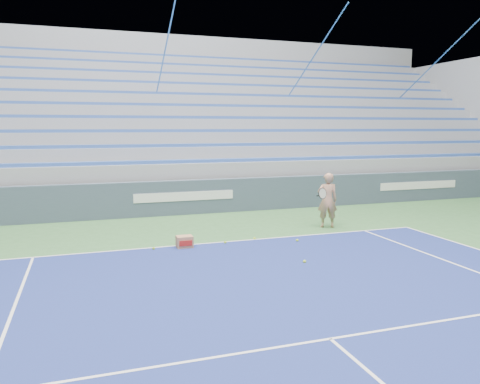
# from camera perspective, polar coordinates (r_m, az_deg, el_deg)

# --- Properties ---
(sponsor_barrier) EXTENTS (30.00, 0.32, 1.10)m
(sponsor_barrier) POSITION_cam_1_polar(r_m,az_deg,el_deg) (15.12, -6.87, -0.64)
(sponsor_barrier) COLOR #3B495A
(sponsor_barrier) RESTS_ON ground
(bleachers) EXTENTS (31.00, 9.15, 7.30)m
(bleachers) POSITION_cam_1_polar(r_m,az_deg,el_deg) (20.59, -10.21, 6.61)
(bleachers) COLOR gray
(bleachers) RESTS_ON ground
(tennis_player) EXTENTS (0.93, 0.87, 1.53)m
(tennis_player) POSITION_cam_1_polar(r_m,az_deg,el_deg) (13.22, 10.60, -0.99)
(tennis_player) COLOR tan
(tennis_player) RESTS_ON ground
(ball_box) EXTENTS (0.38, 0.29, 0.28)m
(ball_box) POSITION_cam_1_polar(r_m,az_deg,el_deg) (11.00, -6.78, -6.06)
(ball_box) COLOR #A77450
(ball_box) RESTS_ON ground
(tennis_ball_0) EXTENTS (0.07, 0.07, 0.07)m
(tennis_ball_0) POSITION_cam_1_polar(r_m,az_deg,el_deg) (11.71, 1.78, -5.67)
(tennis_ball_0) COLOR #A8D02A
(tennis_ball_0) RESTS_ON ground
(tennis_ball_1) EXTENTS (0.07, 0.07, 0.07)m
(tennis_ball_1) POSITION_cam_1_polar(r_m,az_deg,el_deg) (10.94, -10.49, -6.79)
(tennis_ball_1) COLOR #A8D02A
(tennis_ball_1) RESTS_ON ground
(tennis_ball_2) EXTENTS (0.07, 0.07, 0.07)m
(tennis_ball_2) POSITION_cam_1_polar(r_m,az_deg,el_deg) (11.32, -1.82, -6.15)
(tennis_ball_2) COLOR #A8D02A
(tennis_ball_2) RESTS_ON ground
(tennis_ball_3) EXTENTS (0.07, 0.07, 0.07)m
(tennis_ball_3) POSITION_cam_1_polar(r_m,az_deg,el_deg) (11.59, 6.98, -5.87)
(tennis_ball_3) COLOR #A8D02A
(tennis_ball_3) RESTS_ON ground
(tennis_ball_4) EXTENTS (0.07, 0.07, 0.07)m
(tennis_ball_4) POSITION_cam_1_polar(r_m,az_deg,el_deg) (9.84, 7.87, -8.39)
(tennis_ball_4) COLOR #A8D02A
(tennis_ball_4) RESTS_ON ground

